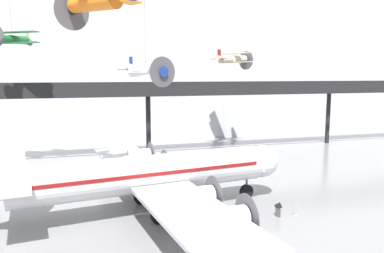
# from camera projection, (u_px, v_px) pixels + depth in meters

# --- Properties ---
(ground_plane) EXTENTS (260.00, 260.00, 0.00)m
(ground_plane) POSITION_uv_depth(u_px,v_px,m) (231.00, 248.00, 24.82)
(ground_plane) COLOR gray
(hangar_back_wall) EXTENTS (140.00, 3.00, 29.47)m
(hangar_back_wall) POSITION_uv_depth(u_px,v_px,m) (136.00, 55.00, 63.12)
(hangar_back_wall) COLOR silver
(hangar_back_wall) RESTS_ON ground
(mezzanine_walkway) EXTENTS (110.00, 3.20, 10.42)m
(mezzanine_walkway) POSITION_uv_depth(u_px,v_px,m) (149.00, 94.00, 52.29)
(mezzanine_walkway) COLOR black
(mezzanine_walkway) RESTS_ON ground
(airliner_silver_main) EXTENTS (26.16, 29.91, 9.17)m
(airliner_silver_main) POSITION_uv_depth(u_px,v_px,m) (145.00, 175.00, 30.42)
(airliner_silver_main) COLOR silver
(airliner_silver_main) RESTS_ON ground
(suspended_plane_cream_biplane) EXTENTS (6.88, 7.86, 11.12)m
(suspended_plane_cream_biplane) POSITION_uv_depth(u_px,v_px,m) (233.00, 59.00, 56.34)
(suspended_plane_cream_biplane) COLOR beige
(suspended_plane_green_biplane) EXTENTS (6.65, 6.06, 9.05)m
(suspended_plane_green_biplane) POSITION_uv_depth(u_px,v_px,m) (12.00, 39.00, 43.28)
(suspended_plane_green_biplane) COLOR #1E6B33
(suspended_plane_white_twin) EXTENTS (9.05, 7.83, 13.13)m
(suspended_plane_white_twin) POSITION_uv_depth(u_px,v_px,m) (146.00, 69.00, 42.57)
(suspended_plane_white_twin) COLOR silver
(suspended_plane_orange_highwing) EXTENTS (8.50, 7.63, 8.37)m
(suspended_plane_orange_highwing) POSITION_uv_depth(u_px,v_px,m) (94.00, 2.00, 28.62)
(suspended_plane_orange_highwing) COLOR orange
(stanchion_barrier) EXTENTS (0.36, 0.36, 1.08)m
(stanchion_barrier) POSITION_uv_depth(u_px,v_px,m) (295.00, 212.00, 30.44)
(stanchion_barrier) COLOR #B2B5BA
(stanchion_barrier) RESTS_ON ground
(info_sign_pedestal) EXTENTS (0.38, 0.71, 1.24)m
(info_sign_pedestal) POSITION_uv_depth(u_px,v_px,m) (278.00, 211.00, 30.22)
(info_sign_pedestal) COLOR #4C4C51
(info_sign_pedestal) RESTS_ON ground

